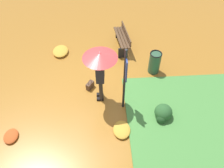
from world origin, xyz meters
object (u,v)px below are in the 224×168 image
at_px(park_bench, 123,38).
at_px(person_with_umbrella, 100,64).
at_px(trash_bin, 155,62).
at_px(info_sign_post, 125,74).
at_px(handbag, 90,85).

bearing_deg(park_bench, person_with_umbrella, -19.04).
bearing_deg(trash_bin, person_with_umbrella, -57.93).
xyz_separation_m(info_sign_post, park_bench, (-2.97, 0.24, -1.04)).
relative_size(person_with_umbrella, handbag, 5.53).
bearing_deg(handbag, trash_bin, 106.25).
xyz_separation_m(info_sign_post, trash_bin, (-1.51, 1.23, -1.03)).
xyz_separation_m(handbag, trash_bin, (-0.66, 2.27, 0.29)).
bearing_deg(handbag, park_bench, 148.79).
relative_size(handbag, park_bench, 0.26).
distance_m(info_sign_post, handbag, 1.88).
bearing_deg(info_sign_post, park_bench, 175.30).
relative_size(person_with_umbrella, park_bench, 1.46).
height_order(handbag, trash_bin, trash_bin).
distance_m(info_sign_post, park_bench, 3.16).
bearing_deg(park_bench, trash_bin, 33.93).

